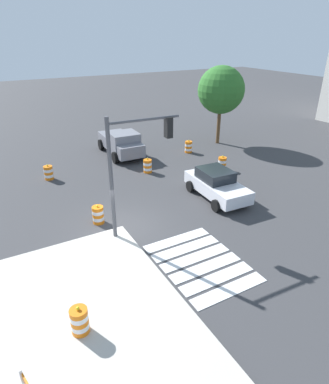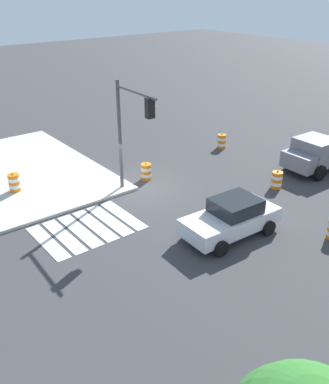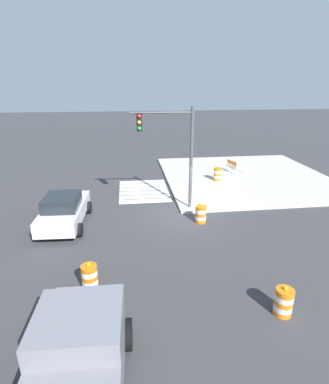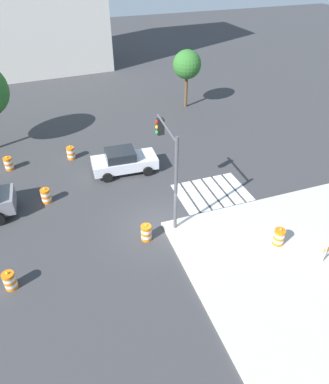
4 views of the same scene
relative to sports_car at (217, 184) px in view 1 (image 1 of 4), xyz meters
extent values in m
plane|color=#38383A|center=(0.56, -6.04, -0.81)|extent=(120.00, 120.00, 0.00)
cube|color=silver|center=(2.69, -4.24, -0.80)|extent=(0.60, 3.20, 0.02)
cube|color=silver|center=(3.44, -4.24, -0.80)|extent=(0.60, 3.20, 0.02)
cube|color=silver|center=(4.19, -4.24, -0.80)|extent=(0.60, 3.20, 0.02)
cube|color=silver|center=(4.94, -4.24, -0.80)|extent=(0.60, 3.20, 0.02)
cube|color=silver|center=(5.69, -4.24, -0.80)|extent=(0.60, 3.20, 0.02)
cube|color=silver|center=(6.44, -4.24, -0.80)|extent=(0.60, 3.20, 0.02)
cube|color=silver|center=(0.06, 0.00, -0.13)|extent=(4.39, 2.06, 0.70)
cube|color=#1E2328|center=(-0.19, 0.01, 0.52)|extent=(1.98, 1.70, 0.60)
cylinder|color=black|center=(1.46, 0.88, -0.48)|extent=(0.67, 0.27, 0.66)
cylinder|color=black|center=(1.36, -1.02, -0.48)|extent=(0.67, 0.27, 0.66)
cylinder|color=black|center=(-1.24, 1.02, -0.48)|extent=(0.67, 0.27, 0.66)
cylinder|color=black|center=(-1.34, -0.88, -0.48)|extent=(0.67, 0.27, 0.66)
cube|color=slate|center=(-10.82, -1.89, 0.06)|extent=(2.57, 2.09, 0.90)
cube|color=slate|center=(-8.72, -1.96, 0.36)|extent=(1.97, 2.07, 1.50)
cube|color=slate|center=(-7.62, -2.00, 0.06)|extent=(1.47, 1.95, 0.90)
cylinder|color=black|center=(-7.89, -0.97, -0.39)|extent=(0.85, 0.33, 0.84)
cylinder|color=black|center=(-7.96, -3.01, -0.39)|extent=(0.85, 0.33, 0.84)
cylinder|color=black|center=(-11.28, -0.85, -0.39)|extent=(0.85, 0.33, 0.84)
cylinder|color=black|center=(-11.36, -2.89, -0.39)|extent=(0.85, 0.33, 0.84)
cylinder|color=orange|center=(-5.25, -1.76, -0.72)|extent=(0.56, 0.56, 0.18)
cylinder|color=white|center=(-5.25, -1.76, -0.54)|extent=(0.56, 0.56, 0.18)
cylinder|color=orange|center=(-5.25, -1.76, -0.36)|extent=(0.56, 0.56, 0.18)
cylinder|color=white|center=(-5.25, -1.76, -0.18)|extent=(0.56, 0.56, 0.18)
cylinder|color=orange|center=(-5.25, -1.76, 0.00)|extent=(0.56, 0.56, 0.18)
sphere|color=yellow|center=(-5.25, -1.76, 0.15)|extent=(0.12, 0.12, 0.12)
cylinder|color=orange|center=(-0.54, -6.86, -0.72)|extent=(0.56, 0.56, 0.18)
cylinder|color=white|center=(-0.54, -6.86, -0.54)|extent=(0.56, 0.56, 0.18)
cylinder|color=orange|center=(-0.54, -6.86, -0.36)|extent=(0.56, 0.56, 0.18)
cylinder|color=white|center=(-0.54, -6.86, -0.18)|extent=(0.56, 0.56, 0.18)
cylinder|color=orange|center=(-0.54, -6.86, 0.00)|extent=(0.56, 0.56, 0.18)
sphere|color=yellow|center=(-0.54, -6.86, 0.15)|extent=(0.12, 0.12, 0.12)
cylinder|color=orange|center=(-7.36, 2.88, -0.72)|extent=(0.56, 0.56, 0.18)
cylinder|color=white|center=(-7.36, 2.88, -0.54)|extent=(0.56, 0.56, 0.18)
cylinder|color=orange|center=(-7.36, 2.88, -0.36)|extent=(0.56, 0.56, 0.18)
cylinder|color=white|center=(-7.36, 2.88, -0.18)|extent=(0.56, 0.56, 0.18)
cylinder|color=orange|center=(-7.36, 2.88, 0.00)|extent=(0.56, 0.56, 0.18)
sphere|color=yellow|center=(-7.36, 2.88, 0.15)|extent=(0.12, 0.12, 0.12)
cylinder|color=orange|center=(-3.16, 2.92, -0.72)|extent=(0.56, 0.56, 0.18)
cylinder|color=white|center=(-3.16, 2.92, -0.54)|extent=(0.56, 0.56, 0.18)
cylinder|color=orange|center=(-3.16, 2.92, -0.36)|extent=(0.56, 0.56, 0.18)
cylinder|color=white|center=(-3.16, 2.92, -0.18)|extent=(0.56, 0.56, 0.18)
cylinder|color=orange|center=(-3.16, 2.92, 0.00)|extent=(0.56, 0.56, 0.18)
sphere|color=yellow|center=(-3.16, 2.92, 0.15)|extent=(0.12, 0.12, 0.12)
cylinder|color=orange|center=(-7.30, -7.84, -0.72)|extent=(0.56, 0.56, 0.18)
cylinder|color=white|center=(-7.30, -7.84, -0.54)|extent=(0.56, 0.56, 0.18)
cylinder|color=orange|center=(-7.30, -7.84, -0.36)|extent=(0.56, 0.56, 0.18)
cylinder|color=white|center=(-7.30, -7.84, -0.18)|extent=(0.56, 0.56, 0.18)
cylinder|color=orange|center=(-7.30, -7.84, 0.00)|extent=(0.56, 0.56, 0.18)
sphere|color=yellow|center=(-7.30, -7.84, 0.15)|extent=(0.12, 0.12, 0.12)
cylinder|color=orange|center=(5.72, -9.59, -0.57)|extent=(0.56, 0.56, 0.18)
cylinder|color=white|center=(5.72, -9.59, -0.39)|extent=(0.56, 0.56, 0.18)
cylinder|color=orange|center=(5.72, -9.59, -0.21)|extent=(0.56, 0.56, 0.18)
cylinder|color=white|center=(5.72, -9.59, -0.03)|extent=(0.56, 0.56, 0.18)
cylinder|color=orange|center=(5.72, -9.59, 0.15)|extent=(0.56, 0.56, 0.18)
sphere|color=yellow|center=(5.72, -9.59, 0.30)|extent=(0.12, 0.12, 0.12)
cube|color=silver|center=(7.05, -11.40, -0.16)|extent=(0.08, 0.08, 1.00)
cylinder|color=#4C4C51|center=(1.16, -6.64, 2.09)|extent=(0.18, 0.18, 5.50)
cylinder|color=#4C4C51|center=(1.24, -5.04, 4.54)|extent=(0.28, 3.20, 0.12)
cube|color=black|center=(1.30, -3.92, 4.09)|extent=(0.37, 0.30, 0.90)
sphere|color=red|center=(1.11, -3.91, 4.39)|extent=(0.20, 0.20, 0.20)
sphere|color=#F2A514|center=(1.11, -3.91, 4.09)|extent=(0.20, 0.20, 0.20)
sphere|color=green|center=(1.11, -3.91, 3.79)|extent=(0.20, 0.20, 0.20)
cylinder|color=brown|center=(-8.23, 6.41, 0.73)|extent=(0.29, 0.29, 3.09)
sphere|color=#2D6B28|center=(-8.23, 6.41, 3.59)|extent=(3.76, 3.76, 3.76)
camera|label=1|loc=(13.50, -10.93, 7.82)|focal=31.00mm
camera|label=2|loc=(12.04, 10.73, 8.95)|focal=40.50mm
camera|label=3|loc=(-14.44, -3.23, 6.07)|focal=28.51mm
camera|label=4|loc=(-4.24, -20.17, 12.37)|focal=33.27mm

